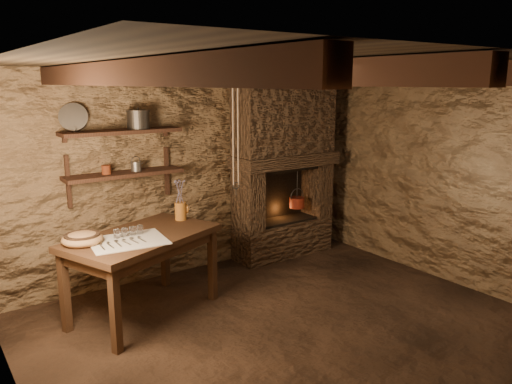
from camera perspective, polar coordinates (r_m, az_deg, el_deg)
floor at (r=4.78m, az=4.46°, el=-15.75°), size 4.50×4.50×0.00m
back_wall at (r=5.98m, az=-7.68°, el=2.17°), size 4.50×0.04×2.40m
left_wall at (r=3.42m, az=-25.81°, el=-6.80°), size 0.04×4.00×2.40m
right_wall at (r=6.01m, az=21.40°, el=1.48°), size 0.04×4.00×2.40m
ceiling at (r=4.22m, az=5.02°, el=14.38°), size 4.50×4.00×0.04m
beam_far_left at (r=3.44m, az=-14.97°, el=12.96°), size 0.14×3.95×0.16m
beam_mid_left at (r=3.91m, az=-0.76°, el=13.26°), size 0.14×3.95×0.16m
beam_mid_right at (r=4.55m, az=9.94°, el=12.96°), size 0.14×3.95×0.16m
beam_far_right at (r=5.31m, az=17.77°, el=12.47°), size 0.14×3.95×0.16m
shelf_lower at (r=5.48m, az=-14.81°, el=1.99°), size 1.25×0.30×0.04m
shelf_upper at (r=5.42m, az=-15.08°, el=6.68°), size 1.25×0.30×0.04m
hearth at (r=6.46m, az=3.16°, el=3.26°), size 1.43×0.51×2.30m
work_table at (r=5.05m, az=-12.76°, el=-8.89°), size 1.64×1.28×0.82m
linen_cloth at (r=4.75m, az=-14.43°, el=-5.44°), size 0.73×0.62×0.01m
pewter_cutlery_row at (r=4.73m, az=-14.34°, el=-5.39°), size 0.58×0.28×0.01m
drinking_glasses at (r=4.86m, az=-14.78°, el=-4.46°), size 0.22×0.06×0.09m
stoneware_jug at (r=5.33m, az=-8.62°, el=-1.21°), size 0.15×0.15×0.43m
wooden_bowl at (r=4.79m, az=-19.23°, el=-5.11°), size 0.43×0.43×0.13m
iron_stockpot at (r=5.48m, az=-13.30°, el=7.98°), size 0.28×0.28×0.18m
tin_pan at (r=5.36m, az=-20.14°, el=8.04°), size 0.31×0.23×0.28m
small_kettle at (r=5.51m, az=-13.54°, el=2.87°), size 0.17×0.14×0.16m
rusty_tin at (r=5.40m, az=-16.74°, el=2.45°), size 0.12×0.12×0.09m
red_pot at (r=6.65m, az=4.70°, el=-1.12°), size 0.26×0.26×0.54m
hanging_ropes at (r=5.11m, az=-2.36°, el=7.33°), size 0.08×0.08×1.20m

